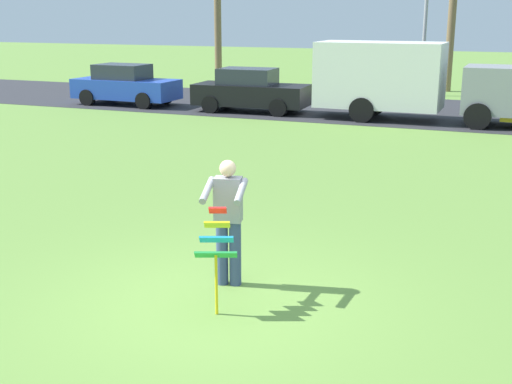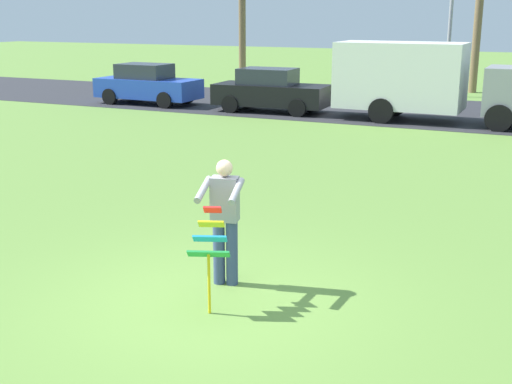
# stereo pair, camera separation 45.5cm
# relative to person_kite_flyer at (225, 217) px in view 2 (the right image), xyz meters

# --- Properties ---
(ground_plane) EXTENTS (120.00, 120.00, 0.00)m
(ground_plane) POSITION_rel_person_kite_flyer_xyz_m (0.09, -0.56, -0.95)
(ground_plane) COLOR olive
(road_strip) EXTENTS (120.00, 8.00, 0.01)m
(road_strip) POSITION_rel_person_kite_flyer_xyz_m (0.09, 17.61, -0.95)
(road_strip) COLOR #2D2D33
(road_strip) RESTS_ON ground
(person_kite_flyer) EXTENTS (0.64, 0.73, 1.73)m
(person_kite_flyer) POSITION_rel_person_kite_flyer_xyz_m (0.00, 0.00, 0.00)
(person_kite_flyer) COLOR #384772
(person_kite_flyer) RESTS_ON ground
(kite_held) EXTENTS (0.57, 0.72, 1.25)m
(kite_held) POSITION_rel_person_kite_flyer_xyz_m (0.18, -0.75, -0.09)
(kite_held) COLOR red
(kite_held) RESTS_ON ground
(parked_car_blue) EXTENTS (4.24, 1.91, 1.60)m
(parked_car_blue) POSITION_rel_person_kite_flyer_xyz_m (-11.23, 15.21, -0.18)
(parked_car_blue) COLOR #2347B7
(parked_car_blue) RESTS_ON ground
(parked_car_black) EXTENTS (4.26, 1.95, 1.60)m
(parked_car_black) POSITION_rel_person_kite_flyer_xyz_m (-5.85, 15.21, -0.18)
(parked_car_black) COLOR black
(parked_car_black) RESTS_ON ground
(parked_truck_grey_van) EXTENTS (6.73, 2.18, 2.62)m
(parked_truck_grey_van) POSITION_rel_person_kite_flyer_xyz_m (-0.26, 15.21, 0.46)
(parked_truck_grey_van) COLOR gray
(parked_truck_grey_van) RESTS_ON ground
(streetlight_pole) EXTENTS (0.24, 1.65, 7.00)m
(streetlight_pole) POSITION_rel_person_kite_flyer_xyz_m (-0.71, 22.87, 3.05)
(streetlight_pole) COLOR #9E9EA3
(streetlight_pole) RESTS_ON ground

